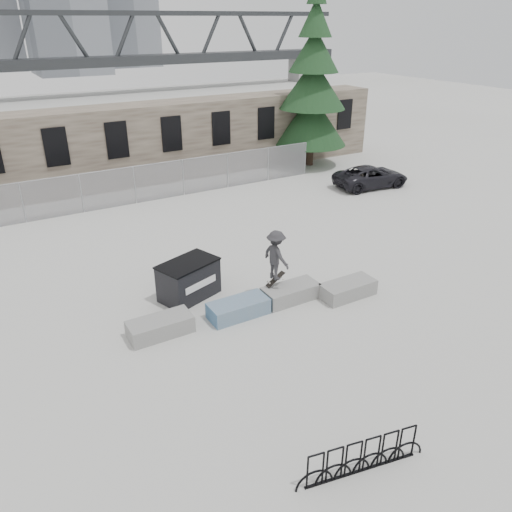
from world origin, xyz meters
The scene contains 13 objects.
ground centered at (0.00, 0.00, 0.00)m, with size 120.00×120.00×0.00m, color beige.
stone_wall centered at (0.00, 16.24, 2.26)m, with size 36.00×2.58×4.50m.
chainlink_fence centered at (0.00, 12.50, 1.04)m, with size 22.06×0.06×2.02m.
planter_far_left centered at (-3.24, 0.21, 0.30)m, with size 2.00×0.90×0.55m.
planter_center_left centered at (-0.62, -0.06, 0.30)m, with size 2.00×0.90×0.55m.
planter_center_right centered at (1.45, -0.08, 0.30)m, with size 2.00×0.90×0.55m.
planter_offset centered at (3.35, -0.88, 0.30)m, with size 2.00×0.90×0.55m.
dumpster centered at (-1.52, 1.92, 0.68)m, with size 2.36×1.86×1.35m.
bike_rack centered at (-1.33, -6.98, 0.44)m, with size 3.10×0.63×0.90m.
spruce_tree centered at (12.53, 14.15, 4.87)m, with size 4.64×4.64×11.50m.
truss_bridge centered at (10.00, 55.00, 4.13)m, with size 70.00×3.00×9.80m.
suv centered at (12.77, 8.38, 0.62)m, with size 2.06×4.46×1.24m, color black.
skateboarder centered at (1.03, 0.26, 1.69)m, with size 0.83×1.23×1.99m.
Camera 1 is at (-7.26, -12.56, 8.97)m, focal length 35.00 mm.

